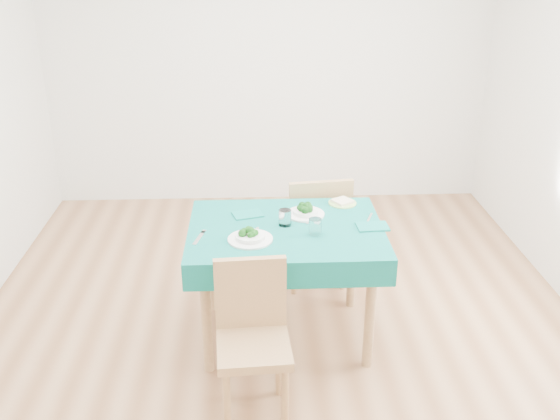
{
  "coord_description": "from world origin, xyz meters",
  "views": [
    {
      "loc": [
        -0.16,
        -3.37,
        2.34
      ],
      "look_at": [
        0.0,
        0.0,
        0.85
      ],
      "focal_mm": 40.0,
      "sensor_mm": 36.0,
      "label": 1
    }
  ],
  "objects_px": {
    "chair_near": "(253,341)",
    "chair_far": "(314,212)",
    "table": "(286,283)",
    "side_plate": "(342,203)",
    "bowl_near": "(250,234)",
    "bowl_far": "(305,210)"
  },
  "relations": [
    {
      "from": "side_plate",
      "to": "chair_near",
      "type": "bearing_deg",
      "value": -119.06
    },
    {
      "from": "table",
      "to": "bowl_far",
      "type": "distance_m",
      "value": 0.47
    },
    {
      "from": "chair_far",
      "to": "bowl_far",
      "type": "distance_m",
      "value": 0.59
    },
    {
      "from": "bowl_near",
      "to": "side_plate",
      "type": "relative_size",
      "value": 1.43
    },
    {
      "from": "table",
      "to": "bowl_near",
      "type": "bearing_deg",
      "value": -143.08
    },
    {
      "from": "chair_near",
      "to": "chair_far",
      "type": "height_order",
      "value": "chair_far"
    },
    {
      "from": "side_plate",
      "to": "bowl_near",
      "type": "bearing_deg",
      "value": -139.89
    },
    {
      "from": "table",
      "to": "chair_far",
      "type": "xyz_separation_m",
      "value": [
        0.24,
        0.7,
        0.16
      ]
    },
    {
      "from": "chair_near",
      "to": "chair_far",
      "type": "distance_m",
      "value": 1.48
    },
    {
      "from": "bowl_near",
      "to": "side_plate",
      "type": "xyz_separation_m",
      "value": [
        0.59,
        0.5,
        -0.03
      ]
    },
    {
      "from": "chair_near",
      "to": "bowl_far",
      "type": "bearing_deg",
      "value": 65.91
    },
    {
      "from": "chair_near",
      "to": "chair_far",
      "type": "xyz_separation_m",
      "value": [
        0.44,
        1.41,
        0.08
      ]
    },
    {
      "from": "bowl_near",
      "to": "bowl_far",
      "type": "xyz_separation_m",
      "value": [
        0.34,
        0.33,
        -0.0
      ]
    },
    {
      "from": "chair_near",
      "to": "side_plate",
      "type": "height_order",
      "value": "chair_near"
    },
    {
      "from": "chair_far",
      "to": "bowl_near",
      "type": "relative_size",
      "value": 4.23
    },
    {
      "from": "table",
      "to": "side_plate",
      "type": "relative_size",
      "value": 6.32
    },
    {
      "from": "bowl_far",
      "to": "side_plate",
      "type": "relative_size",
      "value": 1.32
    },
    {
      "from": "bowl_near",
      "to": "bowl_far",
      "type": "distance_m",
      "value": 0.48
    },
    {
      "from": "table",
      "to": "chair_far",
      "type": "bearing_deg",
      "value": 71.1
    },
    {
      "from": "table",
      "to": "bowl_near",
      "type": "xyz_separation_m",
      "value": [
        -0.21,
        -0.16,
        0.42
      ]
    },
    {
      "from": "chair_near",
      "to": "side_plate",
      "type": "xyz_separation_m",
      "value": [
        0.59,
        1.06,
        0.3
      ]
    },
    {
      "from": "chair_far",
      "to": "bowl_near",
      "type": "xyz_separation_m",
      "value": [
        -0.45,
        -0.86,
        0.25
      ]
    }
  ]
}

